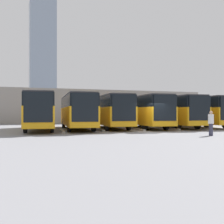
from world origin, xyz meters
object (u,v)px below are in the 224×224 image
(bus_3, at_px, (109,111))
(bus_4, at_px, (77,111))
(pedestrian, at_px, (211,122))
(bus_5, at_px, (40,110))
(bus_1, at_px, (172,111))
(bus_0, at_px, (198,111))
(bus_2, at_px, (143,111))

(bus_3, bearing_deg, bus_4, 16.87)
(bus_3, distance_m, pedestrian, 12.16)
(bus_5, bearing_deg, bus_1, -174.04)
(bus_4, bearing_deg, pedestrian, 131.05)
(bus_0, distance_m, bus_4, 14.52)
(bus_4, distance_m, bus_5, 3.63)
(bus_1, height_order, bus_5, same)
(bus_0, height_order, bus_2, same)
(bus_0, bearing_deg, bus_4, 6.26)
(bus_0, distance_m, bus_5, 18.16)
(bus_0, xyz_separation_m, bus_1, (3.63, 0.14, 0.00))
(bus_0, height_order, pedestrian, bus_0)
(bus_4, relative_size, pedestrian, 6.58)
(bus_3, height_order, pedestrian, bus_3)
(bus_2, relative_size, bus_4, 1.00)
(bus_5, distance_m, pedestrian, 15.54)
(bus_1, height_order, pedestrian, bus_1)
(bus_0, xyz_separation_m, pedestrian, (6.87, 10.90, -0.91))
(bus_3, relative_size, pedestrian, 6.58)
(bus_3, relative_size, bus_4, 1.00)
(bus_4, bearing_deg, bus_2, -174.12)
(bus_0, bearing_deg, bus_2, 6.64)
(bus_2, relative_size, bus_5, 1.00)
(bus_3, bearing_deg, bus_0, -177.32)
(bus_5, bearing_deg, bus_3, -168.23)
(bus_3, height_order, bus_4, same)
(bus_4, bearing_deg, bus_3, -163.13)
(bus_1, bearing_deg, bus_3, 0.15)
(bus_3, height_order, bus_5, same)
(bus_2, bearing_deg, bus_4, 5.88)
(bus_2, bearing_deg, pedestrian, 97.59)
(bus_0, bearing_deg, pedestrian, 63.29)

